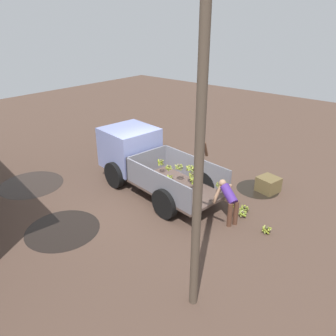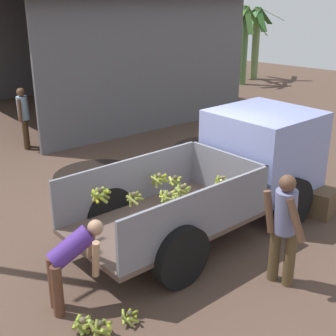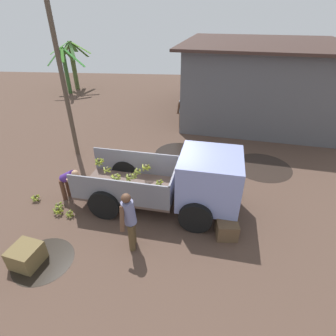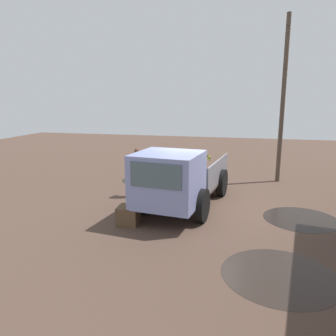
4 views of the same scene
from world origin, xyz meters
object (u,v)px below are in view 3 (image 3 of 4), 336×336
at_px(banana_bunch_on_ground_2, 70,214).
at_px(person_bystander_near_shed, 182,110).
at_px(utility_pole, 62,73).
at_px(banana_bunch_on_ground_0, 36,198).
at_px(person_foreground_visitor, 129,219).
at_px(banana_bunch_on_ground_1, 59,206).
at_px(cargo_truck, 191,181).
at_px(wooden_crate_1, 227,229).
at_px(person_worker_loading, 69,181).
at_px(wooden_crate_0, 26,255).
at_px(banana_bunch_on_ground_3, 58,211).

bearing_deg(banana_bunch_on_ground_2, person_bystander_near_shed, 66.76).
distance_m(utility_pole, banana_bunch_on_ground_0, 4.46).
distance_m(person_foreground_visitor, banana_bunch_on_ground_1, 2.89).
height_order(cargo_truck, wooden_crate_1, cargo_truck).
bearing_deg(person_worker_loading, person_foreground_visitor, -15.26).
distance_m(utility_pole, banana_bunch_on_ground_1, 4.74).
relative_size(person_foreground_visitor, banana_bunch_on_ground_2, 6.56).
relative_size(banana_bunch_on_ground_1, wooden_crate_0, 0.42).
relative_size(person_worker_loading, wooden_crate_0, 1.85).
distance_m(person_worker_loading, banana_bunch_on_ground_3, 0.93).
height_order(utility_pole, person_bystander_near_shed, utility_pole).
xyz_separation_m(utility_pole, banana_bunch_on_ground_1, (0.77, -3.50, -3.10)).
bearing_deg(utility_pole, wooden_crate_1, -36.57).
relative_size(person_worker_loading, wooden_crate_1, 2.17).
relative_size(banana_bunch_on_ground_2, wooden_crate_0, 0.39).
height_order(person_bystander_near_shed, banana_bunch_on_ground_1, person_bystander_near_shed).
relative_size(person_foreground_visitor, banana_bunch_on_ground_1, 6.13).
bearing_deg(banana_bunch_on_ground_1, wooden_crate_0, -86.25).
distance_m(cargo_truck, wooden_crate_1, 1.61).
xyz_separation_m(person_foreground_visitor, wooden_crate_1, (2.43, 0.55, -0.68)).
bearing_deg(utility_pole, banana_bunch_on_ground_1, -77.64).
bearing_deg(person_worker_loading, banana_bunch_on_ground_3, -79.33).
relative_size(banana_bunch_on_ground_3, wooden_crate_1, 0.55).
bearing_deg(wooden_crate_0, banana_bunch_on_ground_0, 114.03).
height_order(cargo_truck, banana_bunch_on_ground_0, cargo_truck).
bearing_deg(person_bystander_near_shed, banana_bunch_on_ground_2, 99.33).
bearing_deg(person_bystander_near_shed, banana_bunch_on_ground_0, 88.16).
xyz_separation_m(person_foreground_visitor, person_worker_loading, (-2.24, 1.74, -0.21)).
bearing_deg(wooden_crate_0, person_worker_loading, 87.49).
xyz_separation_m(person_bystander_near_shed, banana_bunch_on_ground_2, (-3.00, -6.98, -0.77)).
height_order(person_foreground_visitor, wooden_crate_0, person_foreground_visitor).
height_order(person_worker_loading, banana_bunch_on_ground_3, person_worker_loading).
bearing_deg(banana_bunch_on_ground_3, person_foreground_visitor, -23.12).
height_order(utility_pole, banana_bunch_on_ground_3, utility_pole).
bearing_deg(wooden_crate_0, person_bystander_near_shed, 68.86).
xyz_separation_m(banana_bunch_on_ground_0, wooden_crate_1, (5.80, -1.01, 0.12)).
distance_m(banana_bunch_on_ground_3, wooden_crate_1, 4.85).
bearing_deg(utility_pole, cargo_truck, -34.05).
distance_m(cargo_truck, utility_pole, 6.10).
xyz_separation_m(utility_pole, person_bystander_near_shed, (4.24, 3.16, -2.34)).
bearing_deg(person_foreground_visitor, cargo_truck, -137.21).
distance_m(person_worker_loading, wooden_crate_0, 2.49).
bearing_deg(banana_bunch_on_ground_1, wooden_crate_1, -8.20).
xyz_separation_m(cargo_truck, person_bystander_near_shed, (-0.47, 6.34, -0.13)).
distance_m(utility_pole, person_worker_loading, 4.06).
xyz_separation_m(utility_pole, person_worker_loading, (1.00, -3.03, -2.51)).
bearing_deg(banana_bunch_on_ground_0, wooden_crate_0, -65.97).
relative_size(person_bystander_near_shed, wooden_crate_1, 2.92).
xyz_separation_m(utility_pole, person_foreground_visitor, (3.25, -4.77, -2.30)).
distance_m(person_foreground_visitor, banana_bunch_on_ground_3, 2.72).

